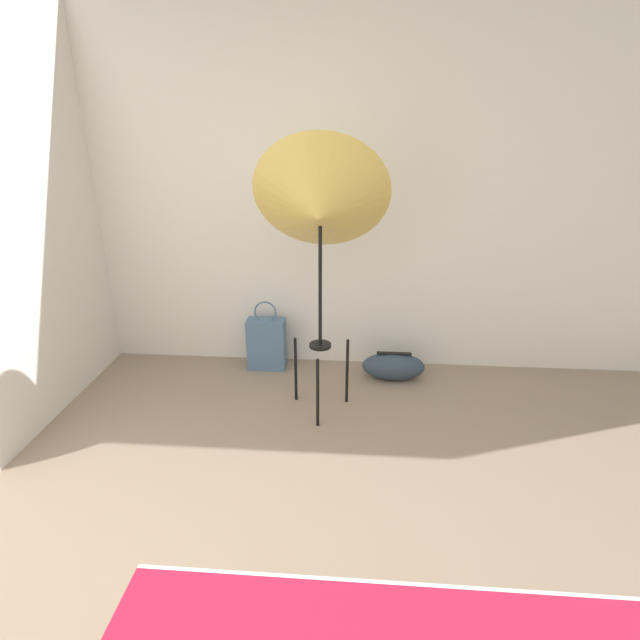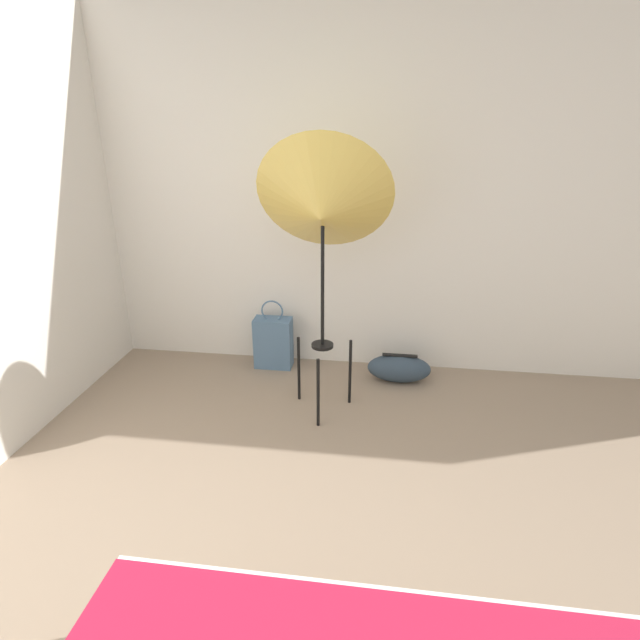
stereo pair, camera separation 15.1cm
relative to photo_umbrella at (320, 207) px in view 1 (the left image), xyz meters
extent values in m
cube|color=silver|center=(0.03, 0.74, -0.02)|extent=(8.00, 0.05, 2.60)
cylinder|color=black|center=(0.00, -0.20, -1.09)|extent=(0.02, 0.02, 0.46)
cylinder|color=black|center=(-0.17, 0.10, -1.09)|extent=(0.02, 0.02, 0.46)
cylinder|color=black|center=(0.17, 0.10, -1.09)|extent=(0.02, 0.02, 0.46)
cylinder|color=black|center=(0.00, 0.00, -0.86)|extent=(0.14, 0.14, 0.02)
cylinder|color=black|center=(0.00, 0.00, -0.43)|extent=(0.02, 0.02, 0.87)
cone|color=#D1B251|center=(0.00, 0.00, 0.01)|extent=(0.81, 0.60, 0.81)
cube|color=slate|center=(-0.45, 0.56, -1.12)|extent=(0.28, 0.15, 0.39)
torus|color=slate|center=(-0.45, 0.56, -0.86)|extent=(0.17, 0.01, 0.17)
ellipsoid|color=#2D3D4C|center=(0.50, 0.45, -1.22)|extent=(0.46, 0.20, 0.20)
cube|color=black|center=(0.50, 0.45, -1.11)|extent=(0.25, 0.04, 0.01)
camera|label=1|loc=(0.22, -2.84, 0.46)|focal=28.00mm
camera|label=2|loc=(0.37, -2.83, 0.46)|focal=28.00mm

